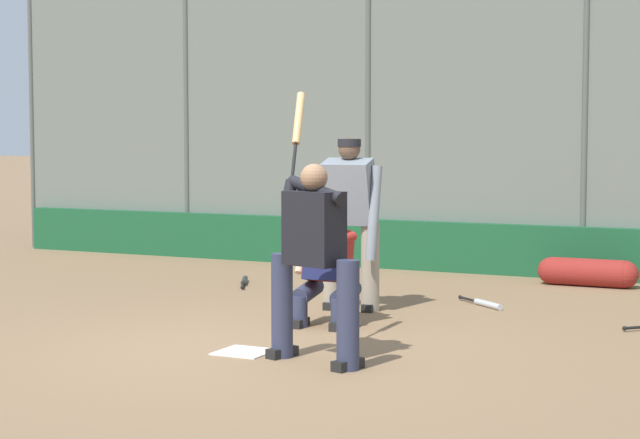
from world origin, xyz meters
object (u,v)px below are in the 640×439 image
object	(u,v)px
spare_bat_near_backstop	(485,303)
equipment_bag_dugout_side	(587,272)
batter_at_plate	(314,255)
umpire_home	(350,218)
catcher_behind_plate	(325,264)
spare_bat_by_padding	(244,281)

from	to	relation	value
spare_bat_near_backstop	equipment_bag_dugout_side	world-z (taller)	equipment_bag_dugout_side
batter_at_plate	umpire_home	bearing A→B (deg)	-55.38
batter_at_plate	spare_bat_near_backstop	distance (m)	3.48
catcher_behind_plate	equipment_bag_dugout_side	world-z (taller)	catcher_behind_plate
spare_bat_near_backstop	equipment_bag_dugout_side	bearing A→B (deg)	112.86
catcher_behind_plate	equipment_bag_dugout_side	distance (m)	4.20
spare_bat_by_padding	batter_at_plate	bearing A→B (deg)	-170.74
batter_at_plate	catcher_behind_plate	size ratio (longest dim) A/B	1.90
catcher_behind_plate	umpire_home	size ratio (longest dim) A/B	0.64
spare_bat_near_backstop	catcher_behind_plate	bearing A→B (deg)	-79.27
umpire_home	equipment_bag_dugout_side	xyz separation A→B (m)	(-1.83, -2.91, -0.79)
catcher_behind_plate	equipment_bag_dugout_side	bearing A→B (deg)	-117.35
umpire_home	spare_bat_by_padding	world-z (taller)	umpire_home
catcher_behind_plate	spare_bat_near_backstop	bearing A→B (deg)	-123.55
batter_at_plate	spare_bat_near_backstop	world-z (taller)	batter_at_plate
catcher_behind_plate	equipment_bag_dugout_side	xyz separation A→B (m)	(-1.66, -3.84, -0.42)
spare_bat_near_backstop	spare_bat_by_padding	xyz separation A→B (m)	(3.18, -0.41, 0.00)
umpire_home	spare_bat_by_padding	size ratio (longest dim) A/B	2.31
batter_at_plate	spare_bat_by_padding	xyz separation A→B (m)	(2.81, -3.76, -0.83)
catcher_behind_plate	spare_bat_by_padding	xyz separation A→B (m)	(2.16, -2.20, -0.56)
catcher_behind_plate	spare_bat_by_padding	size ratio (longest dim) A/B	1.48
spare_bat_near_backstop	equipment_bag_dugout_side	xyz separation A→B (m)	(-0.64, -2.05, 0.14)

